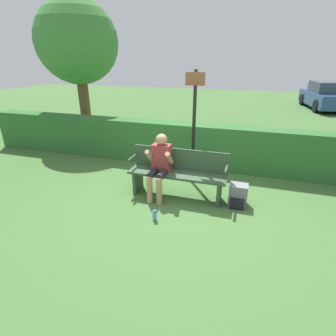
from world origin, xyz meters
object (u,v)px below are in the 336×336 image
object	(u,v)px
backpack	(238,196)
tree	(77,43)
water_bottle	(155,215)
parked_car	(328,96)
person_seated	(160,163)
park_bench	(178,172)
signpost	(194,123)

from	to	relation	value
backpack	tree	size ratio (longest dim) A/B	0.10
water_bottle	parked_car	world-z (taller)	parked_car
person_seated	parked_car	size ratio (longest dim) A/B	0.30
water_bottle	parked_car	size ratio (longest dim) A/B	0.05
water_bottle	parked_car	xyz separation A→B (m)	(5.21, 12.83, 0.58)
park_bench	backpack	world-z (taller)	park_bench
person_seated	signpost	size ratio (longest dim) A/B	0.53
parked_car	tree	bearing A→B (deg)	125.75
signpost	tree	distance (m)	5.27
park_bench	water_bottle	size ratio (longest dim) A/B	9.41
backpack	signpost	size ratio (longest dim) A/B	0.17
person_seated	water_bottle	size ratio (longest dim) A/B	6.15
person_seated	park_bench	bearing A→B (deg)	22.23
person_seated	backpack	size ratio (longest dim) A/B	3.03
park_bench	tree	bearing A→B (deg)	142.39
tree	parked_car	bearing A→B (deg)	43.03
backpack	signpost	world-z (taller)	signpost
park_bench	signpost	size ratio (longest dim) A/B	0.81
backpack	tree	distance (m)	6.84
backpack	tree	bearing A→B (deg)	148.61
park_bench	signpost	distance (m)	1.08
tree	park_bench	bearing A→B (deg)	-37.61
parked_car	park_bench	bearing A→B (deg)	149.48
signpost	tree	size ratio (longest dim) A/B	0.55
tree	backpack	bearing A→B (deg)	-31.39
park_bench	tree	xyz separation A→B (m)	(-4.16, 3.21, 2.49)
signpost	parked_car	world-z (taller)	signpost
person_seated	tree	xyz separation A→B (m)	(-3.84, 3.34, 2.28)
signpost	parked_car	distance (m)	12.25
person_seated	water_bottle	world-z (taller)	person_seated
backpack	parked_car	world-z (taller)	parked_car
person_seated	backpack	bearing A→B (deg)	3.27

